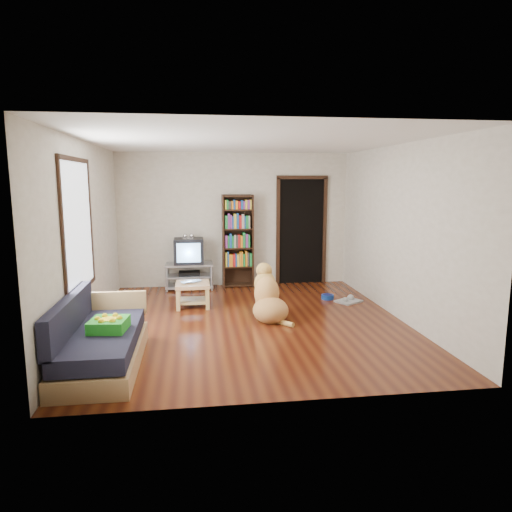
{
  "coord_description": "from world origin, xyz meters",
  "views": [
    {
      "loc": [
        -0.79,
        -6.45,
        2.06
      ],
      "look_at": [
        0.16,
        0.51,
        0.9
      ],
      "focal_mm": 32.0,
      "sensor_mm": 36.0,
      "label": 1
    }
  ],
  "objects": [
    {
      "name": "sofa",
      "position": [
        -1.87,
        -1.38,
        0.26
      ],
      "size": [
        0.8,
        1.8,
        0.8
      ],
      "color": "tan",
      "rests_on": "ground"
    },
    {
      "name": "wall_back",
      "position": [
        0.0,
        2.5,
        1.3
      ],
      "size": [
        4.5,
        0.0,
        4.5
      ],
      "primitive_type": "plane",
      "rotation": [
        1.57,
        0.0,
        0.0
      ],
      "color": "beige",
      "rests_on": "ground"
    },
    {
      "name": "wall_left",
      "position": [
        -2.25,
        0.0,
        1.3
      ],
      "size": [
        0.0,
        5.0,
        5.0
      ],
      "primitive_type": "plane",
      "rotation": [
        1.57,
        0.0,
        1.57
      ],
      "color": "beige",
      "rests_on": "ground"
    },
    {
      "name": "bookshelf",
      "position": [
        0.05,
        2.34,
        1.0
      ],
      "size": [
        0.6,
        0.3,
        1.8
      ],
      "color": "black",
      "rests_on": "ground"
    },
    {
      "name": "doorway",
      "position": [
        1.35,
        2.48,
        1.12
      ],
      "size": [
        1.03,
        0.05,
        2.19
      ],
      "color": "black",
      "rests_on": "wall_back"
    },
    {
      "name": "crt_tv",
      "position": [
        -0.9,
        2.27,
        0.74
      ],
      "size": [
        0.55,
        0.52,
        0.58
      ],
      "color": "black",
      "rests_on": "tv_stand"
    },
    {
      "name": "dog_bowl",
      "position": [
        1.52,
        1.13,
        0.04
      ],
      "size": [
        0.22,
        0.22,
        0.08
      ],
      "primitive_type": "cylinder",
      "color": "navy",
      "rests_on": "ground"
    },
    {
      "name": "window",
      "position": [
        -2.23,
        -0.5,
        1.5
      ],
      "size": [
        0.03,
        1.46,
        1.7
      ],
      "color": "white",
      "rests_on": "wall_left"
    },
    {
      "name": "grey_rag",
      "position": [
        1.82,
        0.88,
        0.01
      ],
      "size": [
        0.51,
        0.48,
        0.03
      ],
      "primitive_type": "cube",
      "rotation": [
        0.0,
        0.0,
        0.53
      ],
      "color": "#ACACAC",
      "rests_on": "ground"
    },
    {
      "name": "laptop",
      "position": [
        -0.83,
        0.94,
        0.41
      ],
      "size": [
        0.41,
        0.36,
        0.03
      ],
      "primitive_type": "imported",
      "rotation": [
        0.0,
        0.0,
        0.49
      ],
      "color": "#BBBCBF",
      "rests_on": "coffee_table"
    },
    {
      "name": "wall_right",
      "position": [
        2.25,
        0.0,
        1.3
      ],
      "size": [
        0.0,
        5.0,
        5.0
      ],
      "primitive_type": "plane",
      "rotation": [
        1.57,
        0.0,
        -1.57
      ],
      "color": "beige",
      "rests_on": "ground"
    },
    {
      "name": "coffee_table",
      "position": [
        -0.83,
        0.97,
        0.28
      ],
      "size": [
        0.55,
        0.55,
        0.4
      ],
      "color": "tan",
      "rests_on": "ground"
    },
    {
      "name": "dog",
      "position": [
        0.29,
        0.15,
        0.31
      ],
      "size": [
        0.59,
        1.0,
        0.85
      ],
      "color": "#BA8E47",
      "rests_on": "ground"
    },
    {
      "name": "tv_stand",
      "position": [
        -0.9,
        2.25,
        0.27
      ],
      "size": [
        0.9,
        0.45,
        0.5
      ],
      "color": "#99999E",
      "rests_on": "ground"
    },
    {
      "name": "ceiling",
      "position": [
        0.0,
        0.0,
        2.6
      ],
      "size": [
        5.0,
        5.0,
        0.0
      ],
      "primitive_type": "plane",
      "rotation": [
        3.14,
        0.0,
        0.0
      ],
      "color": "white",
      "rests_on": "ground"
    },
    {
      "name": "ground",
      "position": [
        0.0,
        0.0,
        0.0
      ],
      "size": [
        5.0,
        5.0,
        0.0
      ],
      "primitive_type": "plane",
      "color": "#54230E",
      "rests_on": "ground"
    },
    {
      "name": "wall_front",
      "position": [
        0.0,
        -2.5,
        1.3
      ],
      "size": [
        4.5,
        0.0,
        4.5
      ],
      "primitive_type": "plane",
      "rotation": [
        -1.57,
        0.0,
        0.0
      ],
      "color": "beige",
      "rests_on": "ground"
    },
    {
      "name": "green_cushion",
      "position": [
        -1.75,
        -1.41,
        0.48
      ],
      "size": [
        0.43,
        0.43,
        0.13
      ],
      "primitive_type": "cube",
      "rotation": [
        0.0,
        0.0,
        -0.12
      ],
      "color": "green",
      "rests_on": "sofa"
    }
  ]
}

